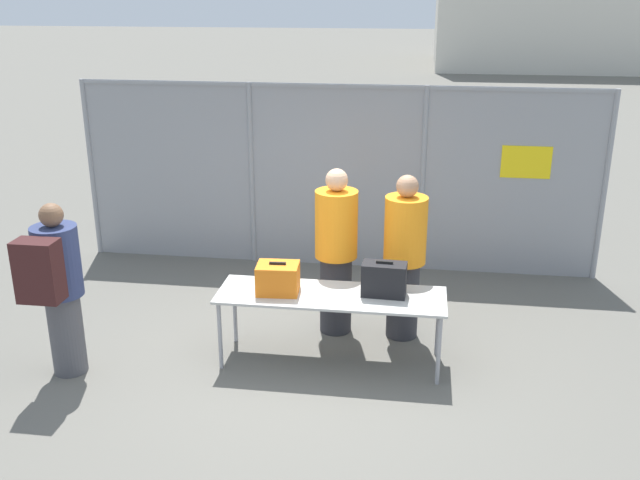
# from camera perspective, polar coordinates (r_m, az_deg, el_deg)

# --- Properties ---
(ground_plane) EXTENTS (120.00, 120.00, 0.00)m
(ground_plane) POSITION_cam_1_polar(r_m,az_deg,el_deg) (7.09, -1.50, -9.91)
(ground_plane) COLOR #605E56
(fence_section) EXTENTS (6.67, 0.07, 2.37)m
(fence_section) POSITION_cam_1_polar(r_m,az_deg,el_deg) (9.13, 1.38, 5.31)
(fence_section) COLOR gray
(fence_section) RESTS_ON ground_plane
(inspection_table) EXTENTS (2.19, 0.68, 0.72)m
(inspection_table) POSITION_cam_1_polar(r_m,az_deg,el_deg) (6.85, 0.90, -4.75)
(inspection_table) COLOR #B2B2AD
(inspection_table) RESTS_ON ground_plane
(suitcase_orange) EXTENTS (0.41, 0.33, 0.31)m
(suitcase_orange) POSITION_cam_1_polar(r_m,az_deg,el_deg) (6.82, -3.39, -3.08)
(suitcase_orange) COLOR orange
(suitcase_orange) RESTS_ON inspection_table
(suitcase_black) EXTENTS (0.43, 0.24, 0.35)m
(suitcase_black) POSITION_cam_1_polar(r_m,az_deg,el_deg) (6.77, 5.15, -3.15)
(suitcase_black) COLOR black
(suitcase_black) RESTS_ON inspection_table
(traveler_hooded) EXTENTS (0.42, 0.65, 1.68)m
(traveler_hooded) POSITION_cam_1_polar(r_m,az_deg,el_deg) (6.95, -20.31, -3.37)
(traveler_hooded) COLOR #4C4C51
(traveler_hooded) RESTS_ON ground_plane
(security_worker_near) EXTENTS (0.44, 0.44, 1.78)m
(security_worker_near) POSITION_cam_1_polar(r_m,az_deg,el_deg) (7.39, 1.30, -0.78)
(security_worker_near) COLOR #2D2D33
(security_worker_near) RESTS_ON ground_plane
(security_worker_far) EXTENTS (0.43, 0.43, 1.75)m
(security_worker_far) POSITION_cam_1_polar(r_m,az_deg,el_deg) (7.33, 6.77, -1.23)
(security_worker_far) COLOR #2D2D33
(security_worker_far) RESTS_ON ground_plane
(utility_trailer) EXTENTS (3.48, 2.01, 0.75)m
(utility_trailer) POSITION_cam_1_polar(r_m,az_deg,el_deg) (11.32, 6.81, 3.76)
(utility_trailer) COLOR #4C6B47
(utility_trailer) RESTS_ON ground_plane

